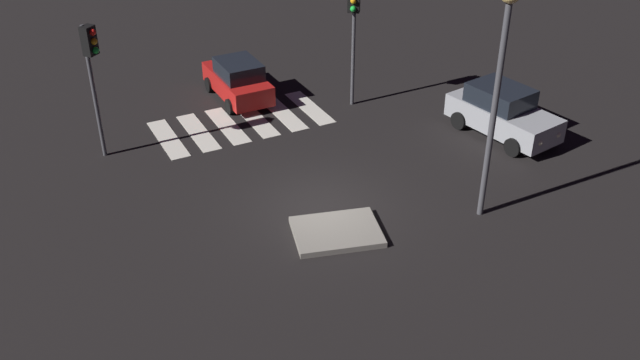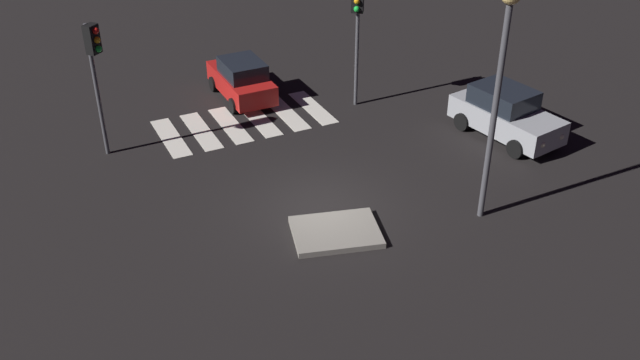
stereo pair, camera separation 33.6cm
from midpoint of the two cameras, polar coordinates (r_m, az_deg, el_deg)
The scene contains 8 objects.
ground_plane at distance 22.06m, azimuth -0.44°, elevation -2.22°, with size 80.00×80.00×0.00m, color black.
traffic_island at distance 20.84m, azimuth 0.88°, elevation -4.18°, with size 2.92×2.47×0.18m.
car_silver at distance 26.66m, azimuth 14.04°, elevation 5.28°, with size 2.49×4.38×1.82m.
car_red at distance 28.92m, azimuth -6.93°, elevation 7.95°, with size 1.84×3.86×1.67m.
traffic_light_east at distance 24.50m, azimuth -18.19°, elevation 9.11°, with size 0.54×0.53×4.70m.
traffic_light_south at distance 27.15m, azimuth 2.35°, elevation 12.89°, with size 0.54×0.53×4.78m.
street_lamp at distance 20.05m, azimuth 13.79°, elevation 9.05°, with size 0.56×0.56×7.10m.
crosswalk_near at distance 27.27m, azimuth -6.63°, elevation 4.58°, with size 6.45×3.20×0.02m.
Camera 1 is at (8.37, 16.36, 12.20)m, focal length 40.00 mm.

